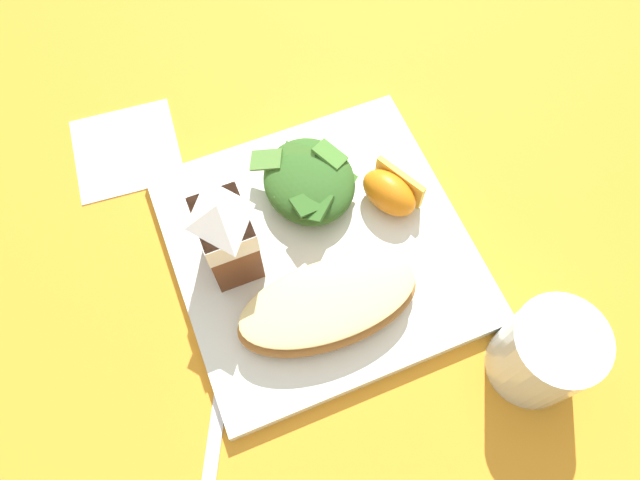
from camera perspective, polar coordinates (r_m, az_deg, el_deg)
name	(u,v)px	position (r m, az deg, el deg)	size (l,w,h in m)	color
ground	(320,251)	(0.59, 0.00, -1.06)	(3.00, 3.00, 0.00)	orange
white_plate	(320,248)	(0.58, 0.00, -0.75)	(0.28, 0.28, 0.02)	white
cheesy_pizza_bread	(328,305)	(0.53, 0.79, -6.30)	(0.09, 0.17, 0.04)	#A87038
green_salad_pile	(309,181)	(0.59, -1.06, 5.75)	(0.11, 0.10, 0.04)	#336023
milk_carton	(226,233)	(0.52, -9.12, 0.70)	(0.06, 0.04, 0.11)	brown
orange_wedge_front	(390,192)	(0.58, 6.81, 4.67)	(0.07, 0.06, 0.04)	orange
paper_napkin	(126,149)	(0.68, -18.23, 8.31)	(0.11, 0.11, 0.00)	white
metal_fork	(210,474)	(0.55, -10.63, -21.31)	(0.18, 0.10, 0.01)	silver
drinking_clear_cup	(545,353)	(0.55, 20.88, -10.21)	(0.08, 0.08, 0.09)	silver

